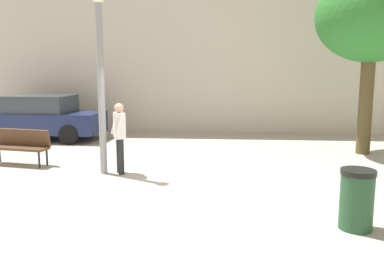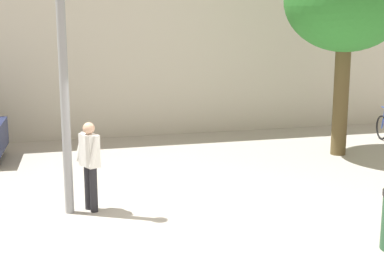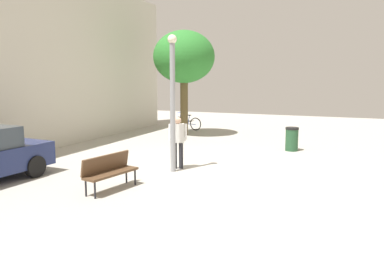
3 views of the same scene
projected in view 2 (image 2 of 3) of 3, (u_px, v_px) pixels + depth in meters
name	position (u px, v px, depth m)	size (l,w,h in m)	color
ground_plane	(158.00, 225.00, 9.72)	(36.00, 36.00, 0.00)	#A8A399
building_facade	(105.00, 12.00, 16.75)	(18.08, 2.00, 7.27)	beige
lamppost	(64.00, 87.00, 9.85)	(0.28, 0.28, 4.18)	gray
person_by_lamppost	(90.00, 160.00, 10.24)	(0.46, 0.63, 1.67)	#232328
plaza_tree	(346.00, 1.00, 13.78)	(3.06, 3.06, 5.24)	brown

